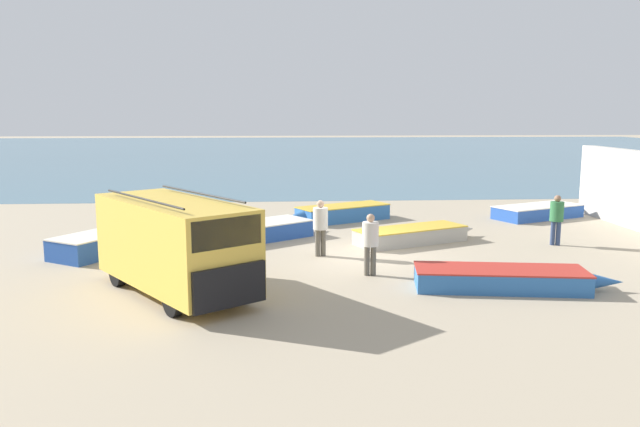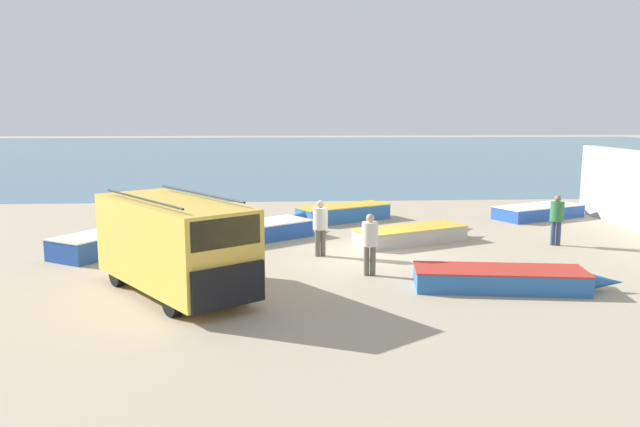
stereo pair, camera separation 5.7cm
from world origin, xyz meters
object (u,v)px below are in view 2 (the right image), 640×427
object	(u,v)px
fishing_rowboat_3	(540,212)
fishing_rowboat_5	(261,231)
fishing_rowboat_6	(192,216)
fisherman_2	(320,223)
fishing_rowboat_2	(506,279)
fisherman_1	(370,239)
fishing_rowboat_0	(340,213)
parked_van	(174,243)
fishing_rowboat_1	(414,235)
fisherman_0	(557,215)
fishing_rowboat_4	(105,243)

from	to	relation	value
fishing_rowboat_3	fishing_rowboat_5	bearing A→B (deg)	173.54
fishing_rowboat_6	fisherman_2	size ratio (longest dim) A/B	2.21
fishing_rowboat_2	fishing_rowboat_3	size ratio (longest dim) A/B	1.12
fisherman_1	fishing_rowboat_0	bearing A→B (deg)	6.52
fishing_rowboat_2	fishing_rowboat_6	bearing A→B (deg)	140.46
parked_van	fisherman_1	world-z (taller)	parked_van
fishing_rowboat_2	fishing_rowboat_6	world-z (taller)	fishing_rowboat_2
fishing_rowboat_6	fisherman_2	xyz separation A→B (m)	(4.82, -6.32, 0.79)
fishing_rowboat_1	fisherman_0	distance (m)	4.76
fishing_rowboat_1	fishing_rowboat_5	xyz separation A→B (m)	(-5.25, 0.93, 0.03)
fisherman_1	fishing_rowboat_6	bearing A→B (deg)	41.14
fishing_rowboat_3	fishing_rowboat_2	bearing A→B (deg)	-140.98
fisherman_0	fishing_rowboat_3	bearing A→B (deg)	-178.92
parked_van	fisherman_2	xyz separation A→B (m)	(3.81, 3.82, -0.23)
fishing_rowboat_1	fishing_rowboat_3	bearing A→B (deg)	11.82
fishing_rowboat_2	fishing_rowboat_4	bearing A→B (deg)	165.49
fisherman_1	fisherman_2	xyz separation A→B (m)	(-1.20, 2.40, 0.03)
fishing_rowboat_2	fisherman_1	xyz separation A→B (m)	(-3.23, 1.56, 0.75)
fishing_rowboat_3	fisherman_1	world-z (taller)	fisherman_1
parked_van	fishing_rowboat_4	bearing A→B (deg)	177.02
fishing_rowboat_4	fisherman_0	xyz separation A→B (m)	(14.75, 0.30, 0.67)
fishing_rowboat_1	fisherman_2	distance (m)	3.89
fishing_rowboat_6	fishing_rowboat_1	bearing A→B (deg)	92.60
fishing_rowboat_3	fisherman_2	xyz separation A→B (m)	(-9.73, -6.47, 0.77)
fishing_rowboat_5	fishing_rowboat_6	world-z (taller)	fishing_rowboat_5
fishing_rowboat_0	fishing_rowboat_5	xyz separation A→B (m)	(-3.11, -3.48, -0.02)
fisherman_1	fishing_rowboat_2	bearing A→B (deg)	-109.23
fishing_rowboat_4	fishing_rowboat_5	bearing A→B (deg)	-35.29
fishing_rowboat_6	fisherman_0	size ratio (longest dim) A/B	2.28
fishing_rowboat_0	fishing_rowboat_4	world-z (taller)	fishing_rowboat_4
parked_van	fishing_rowboat_0	world-z (taller)	parked_van
fishing_rowboat_2	fishing_rowboat_5	bearing A→B (deg)	141.75
fisherman_2	fishing_rowboat_5	bearing A→B (deg)	-156.55
fishing_rowboat_6	fishing_rowboat_4	bearing A→B (deg)	11.92
fishing_rowboat_0	fisherman_2	world-z (taller)	fisherman_2
parked_van	fisherman_2	world-z (taller)	parked_van
fishing_rowboat_0	fishing_rowboat_2	distance (m)	10.72
fishing_rowboat_5	fisherman_1	distance (m)	6.08
fisherman_1	fishing_rowboat_3	bearing A→B (deg)	-37.37
fishing_rowboat_3	fishing_rowboat_6	bearing A→B (deg)	156.54
fishing_rowboat_2	fishing_rowboat_3	world-z (taller)	fishing_rowboat_3
fishing_rowboat_6	fisherman_1	distance (m)	10.62
parked_van	fishing_rowboat_5	world-z (taller)	parked_van
fishing_rowboat_1	fishing_rowboat_3	distance (m)	7.89
fishing_rowboat_6	fishing_rowboat_5	bearing A→B (deg)	70.74
fishing_rowboat_6	fisherman_0	xyz separation A→B (m)	(12.80, -5.22, 0.75)
fishing_rowboat_5	fisherman_1	size ratio (longest dim) A/B	2.56
fishing_rowboat_0	fishing_rowboat_1	bearing A→B (deg)	88.60
fishing_rowboat_3	fisherman_2	distance (m)	11.71
fishing_rowboat_2	fishing_rowboat_6	xyz separation A→B (m)	(-9.25, 10.28, -0.00)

